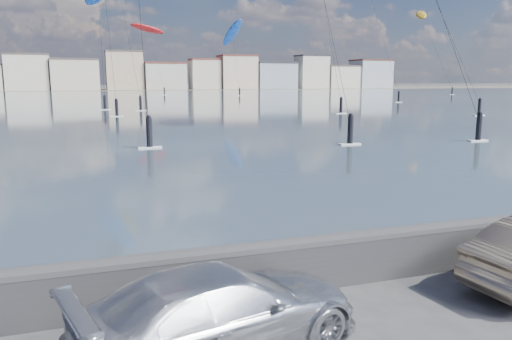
{
  "coord_description": "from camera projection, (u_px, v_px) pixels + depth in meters",
  "views": [
    {
      "loc": [
        -2.27,
        -5.8,
        4.1
      ],
      "look_at": [
        1.0,
        4.0,
        2.2
      ],
      "focal_mm": 35.0,
      "sensor_mm": 36.0,
      "label": 1
    }
  ],
  "objects": [
    {
      "name": "car_silver",
      "position": [
        221.0,
        310.0,
        7.52
      ],
      "size": [
        4.87,
        2.95,
        1.32
      ],
      "primitive_type": "imported",
      "rotation": [
        0.0,
        0.0,
        1.83
      ],
      "color": "silver",
      "rests_on": "ground"
    },
    {
      "name": "kitesurfer_2",
      "position": [
        422.0,
        16.0,
        136.51
      ],
      "size": [
        5.82,
        17.39,
        23.45
      ],
      "color": "#BF8C19",
      "rests_on": "ground"
    },
    {
      "name": "bay_water",
      "position": [
        101.0,
        101.0,
        92.21
      ],
      "size": [
        500.0,
        177.0,
        0.0
      ],
      "primitive_type": "cube",
      "color": "#374257",
      "rests_on": "ground"
    },
    {
      "name": "kitesurfer_10",
      "position": [
        232.0,
        33.0,
        125.04
      ],
      "size": [
        4.73,
        13.6,
        18.82
      ],
      "color": "blue",
      "rests_on": "ground"
    },
    {
      "name": "far_shore_strip",
      "position": [
        94.0,
        89.0,
        193.42
      ],
      "size": [
        500.0,
        60.0,
        0.0
      ],
      "primitive_type": "cube",
      "color": "#4C473D",
      "rests_on": "ground"
    },
    {
      "name": "far_buildings",
      "position": [
        97.0,
        73.0,
        179.68
      ],
      "size": [
        240.79,
        13.26,
        14.6
      ],
      "color": "beige",
      "rests_on": "ground"
    },
    {
      "name": "seawall",
      "position": [
        227.0,
        271.0,
        9.27
      ],
      "size": [
        400.0,
        0.36,
        1.08
      ],
      "color": "#28282B",
      "rests_on": "ground"
    },
    {
      "name": "kitesurfer_3",
      "position": [
        148.0,
        30.0,
        127.59
      ],
      "size": [
        9.2,
        8.41,
        18.52
      ],
      "color": "red",
      "rests_on": "ground"
    }
  ]
}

